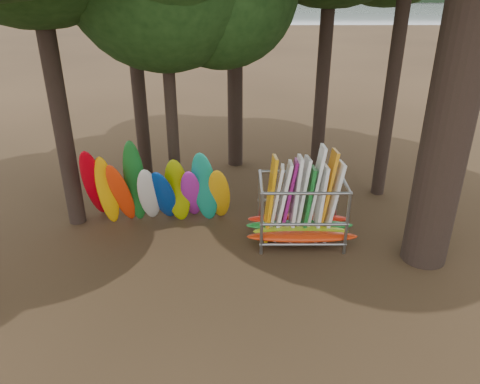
{
  "coord_description": "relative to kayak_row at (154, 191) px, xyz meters",
  "views": [
    {
      "loc": [
        0.02,
        -10.88,
        7.33
      ],
      "look_at": [
        0.08,
        1.5,
        1.4
      ],
      "focal_mm": 35.0,
      "sensor_mm": 36.0,
      "label": 1
    }
  ],
  "objects": [
    {
      "name": "storage_rack",
      "position": [
        4.37,
        -0.8,
        -0.32
      ],
      "size": [
        3.19,
        1.59,
        2.89
      ],
      "color": "gray",
      "rests_on": "ground"
    },
    {
      "name": "kayak_row",
      "position": [
        0.0,
        0.0,
        0.0
      ],
      "size": [
        4.6,
        2.21,
        3.12
      ],
      "color": "red",
      "rests_on": "ground"
    },
    {
      "name": "lake",
      "position": [
        2.51,
        58.07,
        -1.24
      ],
      "size": [
        160.0,
        160.0,
        0.0
      ],
      "primitive_type": "plane",
      "color": "gray",
      "rests_on": "ground"
    },
    {
      "name": "ground",
      "position": [
        2.51,
        -1.93,
        -1.24
      ],
      "size": [
        120.0,
        120.0,
        0.0
      ],
      "primitive_type": "plane",
      "color": "#47331E",
      "rests_on": "ground"
    }
  ]
}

